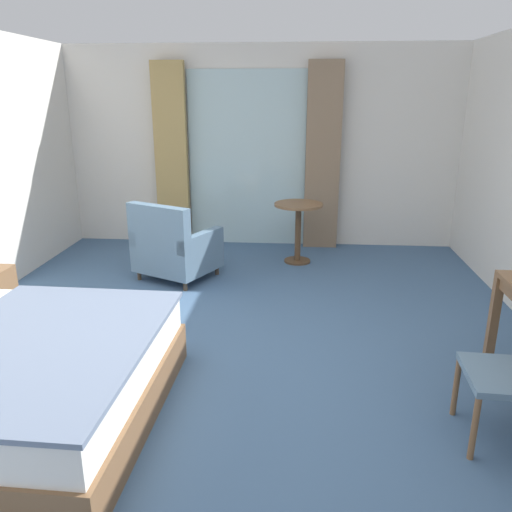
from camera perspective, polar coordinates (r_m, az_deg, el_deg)
ground at (r=3.86m, az=-3.25°, el=-13.30°), size 5.70×7.46×0.10m
wall_back at (r=6.80m, az=0.59°, el=12.09°), size 5.30×0.12×2.55m
balcony_glass_door at (r=6.75m, az=-1.02°, el=10.74°), size 1.52×0.02×2.25m
curtain_panel_left at (r=6.81m, az=-9.49°, el=10.99°), size 0.42×0.10×2.34m
curtain_panel_right at (r=6.62m, az=7.52°, el=10.89°), size 0.44×0.10×2.34m
armchair_by_window at (r=5.57m, az=-9.18°, el=0.81°), size 0.98×0.95×0.86m
round_cafe_table at (r=6.04m, az=4.77°, el=4.06°), size 0.57×0.57×0.72m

